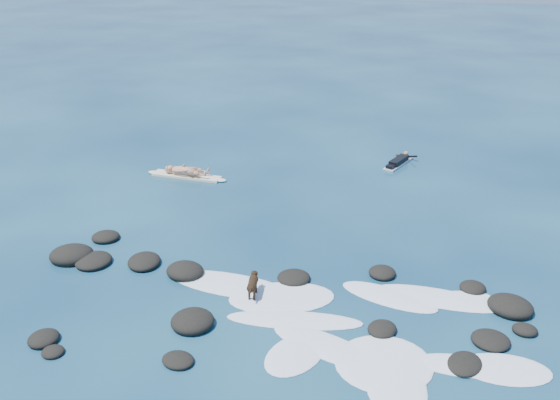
# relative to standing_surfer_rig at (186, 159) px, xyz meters

# --- Properties ---
(ground) EXTENTS (160.00, 160.00, 0.00)m
(ground) POSITION_rel_standing_surfer_rig_xyz_m (5.44, -7.37, -0.79)
(ground) COLOR #0A2642
(ground) RESTS_ON ground
(reef_rocks) EXTENTS (14.82, 6.72, 0.56)m
(reef_rocks) POSITION_rel_standing_surfer_rig_xyz_m (4.40, -8.01, -0.69)
(reef_rocks) COLOR black
(reef_rocks) RESTS_ON ground
(breaking_foam) EXTENTS (10.42, 6.12, 0.12)m
(breaking_foam) POSITION_rel_standing_surfer_rig_xyz_m (8.09, -8.86, -0.78)
(breaking_foam) COLOR white
(breaking_foam) RESTS_ON ground
(standing_surfer_rig) EXTENTS (3.52, 0.78, 2.00)m
(standing_surfer_rig) POSITION_rel_standing_surfer_rig_xyz_m (0.00, 0.00, 0.00)
(standing_surfer_rig) COLOR #F0E2C0
(standing_surfer_rig) RESTS_ON ground
(paddling_surfer_rig) EXTENTS (1.38, 2.27, 0.40)m
(paddling_surfer_rig) POSITION_rel_standing_surfer_rig_xyz_m (8.44, 3.65, -0.65)
(paddling_surfer_rig) COLOR silver
(paddling_surfer_rig) RESTS_ON ground
(dog) EXTENTS (0.35, 1.04, 0.66)m
(dog) POSITION_rel_standing_surfer_rig_xyz_m (5.19, -8.13, -0.35)
(dog) COLOR black
(dog) RESTS_ON ground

